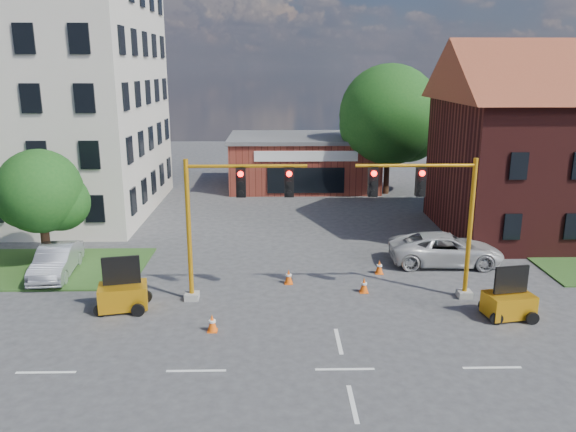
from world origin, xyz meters
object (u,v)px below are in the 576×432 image
(pickup_white, at_px, (446,249))
(trailer_west, at_px, (123,294))
(signal_mast_west, at_px, (227,213))
(signal_mast_east, at_px, (433,212))
(trailer_east, at_px, (509,302))

(pickup_white, bearing_deg, trailer_west, 111.92)
(trailer_west, bearing_deg, signal_mast_west, 0.61)
(signal_mast_east, relative_size, trailer_west, 2.79)
(signal_mast_east, xyz_separation_m, pickup_white, (2.05, 4.35, -3.12))
(trailer_west, relative_size, trailer_east, 1.06)
(trailer_west, height_order, pickup_white, trailer_west)
(signal_mast_east, relative_size, pickup_white, 1.08)
(signal_mast_east, distance_m, pickup_white, 5.73)
(trailer_west, bearing_deg, trailer_east, -16.09)
(trailer_west, height_order, trailer_east, trailer_west)
(trailer_east, height_order, pickup_white, trailer_east)
(signal_mast_east, height_order, trailer_west, signal_mast_east)
(signal_mast_east, xyz_separation_m, trailer_east, (2.73, -2.08, -3.26))
(signal_mast_west, bearing_deg, trailer_east, -10.29)
(trailer_east, bearing_deg, signal_mast_east, 132.54)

